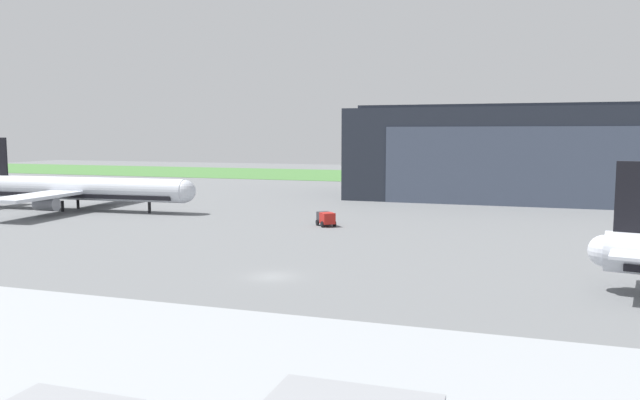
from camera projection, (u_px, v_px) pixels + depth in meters
name	position (u px, v px, depth m)	size (l,w,h in m)	color
ground_plane	(273.00, 276.00, 63.78)	(440.00, 440.00, 0.00)	slate
grass_field_strip	(447.00, 177.00, 206.09)	(440.00, 56.00, 0.08)	#46783A
maintenance_hangar	(541.00, 153.00, 138.89)	(82.84, 36.40, 21.23)	#232833
airliner_far_right	(78.00, 189.00, 117.87)	(48.40, 38.69, 13.84)	silver
pushback_tractor	(326.00, 218.00, 98.22)	(3.75, 3.90, 2.20)	#2D2D33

